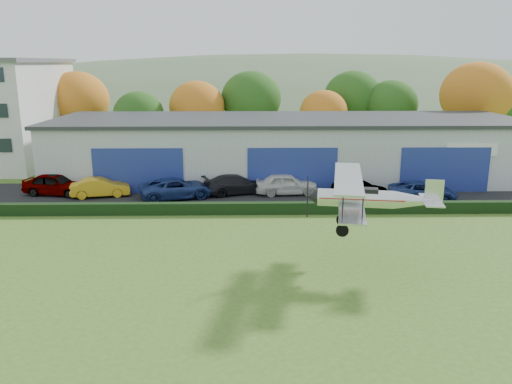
{
  "coord_description": "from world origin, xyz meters",
  "views": [
    {
      "loc": [
        1.4,
        -17.62,
        10.01
      ],
      "look_at": [
        1.94,
        10.45,
        2.97
      ],
      "focal_mm": 36.37,
      "sensor_mm": 36.0,
      "label": 1
    }
  ],
  "objects_px": {
    "hangar": "(287,147)",
    "car_5": "(360,190)",
    "biplane": "(367,197)",
    "car_4": "(287,184)",
    "car_0": "(55,184)",
    "car_3": "(236,184)",
    "car_1": "(100,187)",
    "car_2": "(177,188)",
    "car_6": "(423,191)"
  },
  "relations": [
    {
      "from": "hangar",
      "to": "car_5",
      "type": "distance_m",
      "value": 9.72
    },
    {
      "from": "car_5",
      "to": "biplane",
      "type": "height_order",
      "value": "biplane"
    },
    {
      "from": "car_4",
      "to": "car_5",
      "type": "height_order",
      "value": "car_4"
    },
    {
      "from": "car_0",
      "to": "car_3",
      "type": "relative_size",
      "value": 0.95
    },
    {
      "from": "car_1",
      "to": "car_4",
      "type": "xyz_separation_m",
      "value": [
        14.24,
        0.45,
        0.1
      ]
    },
    {
      "from": "biplane",
      "to": "car_4",
      "type": "bearing_deg",
      "value": 111.0
    },
    {
      "from": "hangar",
      "to": "biplane",
      "type": "relative_size",
      "value": 5.43
    },
    {
      "from": "car_1",
      "to": "car_3",
      "type": "bearing_deg",
      "value": -98.73
    },
    {
      "from": "car_4",
      "to": "car_0",
      "type": "bearing_deg",
      "value": 85.52
    },
    {
      "from": "car_1",
      "to": "biplane",
      "type": "relative_size",
      "value": 0.59
    },
    {
      "from": "car_2",
      "to": "car_1",
      "type": "bearing_deg",
      "value": 65.43
    },
    {
      "from": "car_6",
      "to": "car_4",
      "type": "bearing_deg",
      "value": 87.61
    },
    {
      "from": "car_4",
      "to": "biplane",
      "type": "bearing_deg",
      "value": -173.02
    },
    {
      "from": "car_2",
      "to": "car_4",
      "type": "relative_size",
      "value": 1.14
    },
    {
      "from": "car_2",
      "to": "car_3",
      "type": "bearing_deg",
      "value": -92.52
    },
    {
      "from": "car_2",
      "to": "biplane",
      "type": "distance_m",
      "value": 17.79
    },
    {
      "from": "hangar",
      "to": "car_4",
      "type": "bearing_deg",
      "value": -94.11
    },
    {
      "from": "car_2",
      "to": "car_5",
      "type": "xyz_separation_m",
      "value": [
        13.7,
        -0.55,
        -0.07
      ]
    },
    {
      "from": "car_1",
      "to": "car_5",
      "type": "xyz_separation_m",
      "value": [
        19.58,
        -1.14,
        -0.03
      ]
    },
    {
      "from": "car_1",
      "to": "car_4",
      "type": "relative_size",
      "value": 0.91
    },
    {
      "from": "car_2",
      "to": "car_3",
      "type": "distance_m",
      "value": 4.64
    },
    {
      "from": "car_0",
      "to": "car_2",
      "type": "relative_size",
      "value": 0.89
    },
    {
      "from": "car_0",
      "to": "car_4",
      "type": "bearing_deg",
      "value": -79.79
    },
    {
      "from": "car_0",
      "to": "car_1",
      "type": "distance_m",
      "value": 3.69
    },
    {
      "from": "car_1",
      "to": "car_2",
      "type": "bearing_deg",
      "value": -108.41
    },
    {
      "from": "car_2",
      "to": "car_6",
      "type": "distance_m",
      "value": 18.35
    },
    {
      "from": "car_1",
      "to": "car_5",
      "type": "relative_size",
      "value": 1.04
    },
    {
      "from": "car_5",
      "to": "car_6",
      "type": "relative_size",
      "value": 0.84
    },
    {
      "from": "car_4",
      "to": "car_6",
      "type": "height_order",
      "value": "car_4"
    },
    {
      "from": "car_1",
      "to": "car_5",
      "type": "height_order",
      "value": "car_1"
    },
    {
      "from": "hangar",
      "to": "car_5",
      "type": "xyz_separation_m",
      "value": [
        4.86,
        -8.19,
        -1.91
      ]
    },
    {
      "from": "car_1",
      "to": "biplane",
      "type": "bearing_deg",
      "value": -142.45
    },
    {
      "from": "car_3",
      "to": "car_4",
      "type": "xyz_separation_m",
      "value": [
        3.9,
        -0.27,
        0.07
      ]
    },
    {
      "from": "hangar",
      "to": "car_2",
      "type": "bearing_deg",
      "value": -139.12
    },
    {
      "from": "hangar",
      "to": "car_0",
      "type": "bearing_deg",
      "value": -160.75
    },
    {
      "from": "car_0",
      "to": "biplane",
      "type": "distance_m",
      "value": 25.57
    },
    {
      "from": "car_6",
      "to": "car_2",
      "type": "bearing_deg",
      "value": 95.91
    },
    {
      "from": "hangar",
      "to": "car_3",
      "type": "bearing_deg",
      "value": -124.64
    },
    {
      "from": "car_2",
      "to": "car_5",
      "type": "height_order",
      "value": "car_2"
    },
    {
      "from": "hangar",
      "to": "car_4",
      "type": "height_order",
      "value": "hangar"
    },
    {
      "from": "car_2",
      "to": "car_3",
      "type": "relative_size",
      "value": 1.06
    },
    {
      "from": "car_0",
      "to": "car_3",
      "type": "distance_m",
      "value": 13.97
    },
    {
      "from": "car_4",
      "to": "biplane",
      "type": "relative_size",
      "value": 0.65
    },
    {
      "from": "hangar",
      "to": "car_0",
      "type": "height_order",
      "value": "hangar"
    },
    {
      "from": "car_2",
      "to": "car_3",
      "type": "xyz_separation_m",
      "value": [
        4.45,
        1.31,
        -0.01
      ]
    },
    {
      "from": "car_1",
      "to": "car_4",
      "type": "bearing_deg",
      "value": -100.9
    },
    {
      "from": "car_4",
      "to": "car_6",
      "type": "relative_size",
      "value": 0.96
    },
    {
      "from": "car_3",
      "to": "car_0",
      "type": "bearing_deg",
      "value": 72.46
    },
    {
      "from": "car_6",
      "to": "biplane",
      "type": "relative_size",
      "value": 0.67
    },
    {
      "from": "biplane",
      "to": "car_1",
      "type": "bearing_deg",
      "value": 150.44
    }
  ]
}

